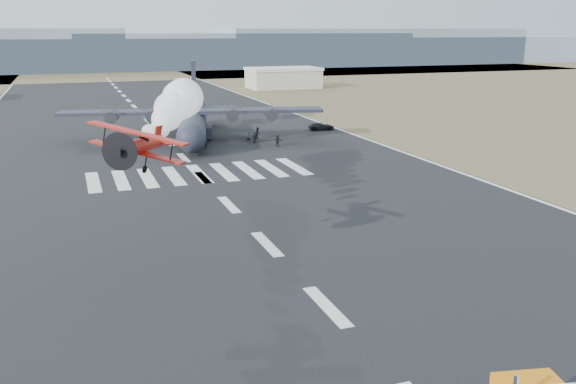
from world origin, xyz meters
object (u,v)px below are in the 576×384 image
support_vehicle (321,126)px  crew_b (258,133)px  crew_e (204,136)px  crew_f (278,141)px  crew_a (206,143)px  crew_c (120,149)px  hangar_right (283,78)px  crew_g (249,137)px  crew_d (255,137)px  transport_aircraft (193,119)px  aerobatic_biplane (140,145)px  crew_h (145,139)px

support_vehicle → crew_b: size_ratio=2.50×
crew_e → crew_f: bearing=-1.9°
crew_f → support_vehicle: bearing=-91.2°
support_vehicle → crew_a: 24.17m
crew_b → crew_c: bearing=145.2°
hangar_right → crew_a: size_ratio=13.17×
crew_g → crew_f: bearing=-8.2°
crew_g → crew_d: bearing=27.7°
transport_aircraft → crew_f: size_ratio=24.44×
aerobatic_biplane → transport_aircraft: (13.98, 52.69, -6.02)m
crew_h → transport_aircraft: bearing=124.9°
crew_b → crew_e: size_ratio=0.92×
aerobatic_biplane → support_vehicle: 65.00m
transport_aircraft → crew_h: transport_aircraft is taller
hangar_right → crew_a: 94.36m
crew_b → crew_c: 22.56m
transport_aircraft → crew_h: size_ratio=20.92×
support_vehicle → crew_c: bearing=115.5°
crew_a → crew_e: 4.92m
crew_e → crew_h: crew_h is taller
hangar_right → crew_d: hangar_right is taller
hangar_right → aerobatic_biplane: aerobatic_biplane is taller
crew_f → crew_b: bearing=-39.3°
crew_g → hangar_right: bearing=112.0°
support_vehicle → crew_f: size_ratio=2.70×
support_vehicle → crew_b: 13.41m
crew_b → crew_g: (-2.38, -3.01, -0.06)m
crew_f → crew_h: size_ratio=0.86×
support_vehicle → crew_b: (-12.68, -4.38, 0.27)m
aerobatic_biplane → crew_f: bearing=76.3°
support_vehicle → crew_h: size_ratio=2.31×
crew_a → crew_e: size_ratio=0.82×
aerobatic_biplane → crew_c: size_ratio=3.64×
aerobatic_biplane → crew_h: 50.05m
transport_aircraft → crew_g: (6.98, -6.62, -2.16)m
hangar_right → aerobatic_biplane: bearing=-113.4°
crew_a → crew_h: bearing=77.8°
transport_aircraft → crew_e: transport_aircraft is taller
transport_aircraft → crew_c: transport_aircraft is taller
transport_aircraft → crew_g: size_ratio=24.39×
transport_aircraft → crew_f: 15.00m
crew_g → crew_h: (-14.98, 2.96, 0.14)m
crew_b → crew_d: 3.61m
support_vehicle → crew_f: (-11.90, -11.60, 0.20)m
support_vehicle → crew_d: (-14.21, -7.65, 0.22)m
transport_aircraft → crew_d: transport_aircraft is taller
crew_e → crew_h: (-8.69, 0.54, 0.00)m
aerobatic_biplane → crew_d: bearing=80.8°
hangar_right → crew_g: size_ratio=12.61×
crew_d → crew_h: (-15.83, 3.23, 0.12)m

